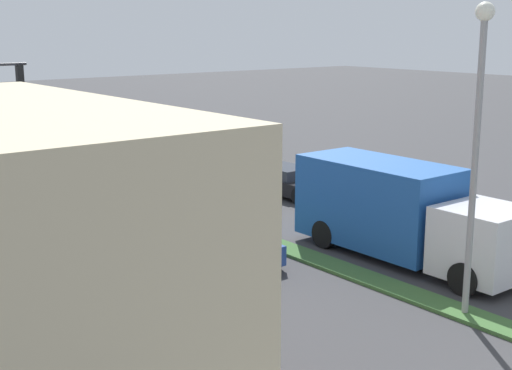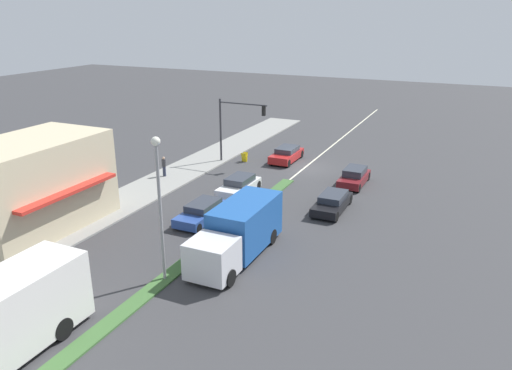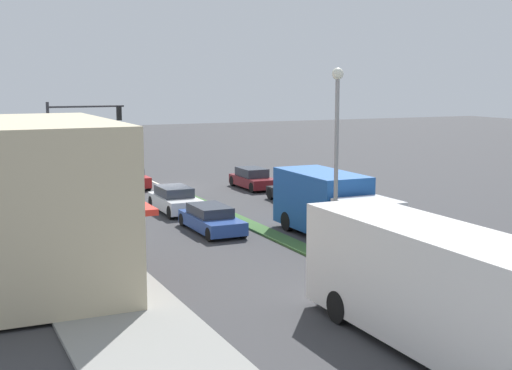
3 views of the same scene
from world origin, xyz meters
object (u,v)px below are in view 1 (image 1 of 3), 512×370
object	(u,v)px
hatchback_red	(31,165)
delivery_truck	(400,211)
van_white	(131,204)
coupe_blue	(216,239)
suv_black	(284,180)
street_lamp	(478,122)
sedan_maroon	(205,159)

from	to	relation	value
hatchback_red	delivery_truck	bearing A→B (deg)	103.43
van_white	hatchback_red	world-z (taller)	van_white
coupe_blue	hatchback_red	world-z (taller)	hatchback_red
hatchback_red	suv_black	bearing A→B (deg)	126.40
van_white	street_lamp	bearing A→B (deg)	99.76
hatchback_red	sedan_maroon	world-z (taller)	sedan_maroon
van_white	sedan_maroon	distance (m)	9.26
suv_black	van_white	bearing A→B (deg)	-1.15
coupe_blue	sedan_maroon	size ratio (longest dim) A/B	1.10
hatchback_red	van_white	bearing A→B (deg)	90.00
street_lamp	coupe_blue	distance (m)	8.83
hatchback_red	coupe_blue	bearing A→B (deg)	90.00
street_lamp	sedan_maroon	bearing A→B (deg)	-105.03
street_lamp	coupe_blue	size ratio (longest dim) A/B	1.66
street_lamp	suv_black	size ratio (longest dim) A/B	1.69
street_lamp	hatchback_red	size ratio (longest dim) A/B	1.73
hatchback_red	sedan_maroon	xyz separation A→B (m)	(-7.20, 3.80, -0.00)
suv_black	street_lamp	bearing A→B (deg)	68.43
street_lamp	delivery_truck	world-z (taller)	street_lamp
hatchback_red	street_lamp	bearing A→B (deg)	95.61
van_white	hatchback_red	bearing A→B (deg)	-90.00
street_lamp	coupe_blue	xyz separation A→B (m)	(2.20, -7.45, -4.19)
delivery_truck	suv_black	distance (m)	9.14
coupe_blue	suv_black	bearing A→B (deg)	-144.18
suv_black	sedan_maroon	world-z (taller)	sedan_maroon
van_white	hatchback_red	distance (m)	9.62
delivery_truck	coupe_blue	distance (m)	5.66
street_lamp	coupe_blue	bearing A→B (deg)	-73.55
street_lamp	hatchback_red	bearing A→B (deg)	-84.39
sedan_maroon	street_lamp	bearing A→B (deg)	74.97
suv_black	van_white	distance (m)	7.20
coupe_blue	sedan_maroon	bearing A→B (deg)	-122.81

